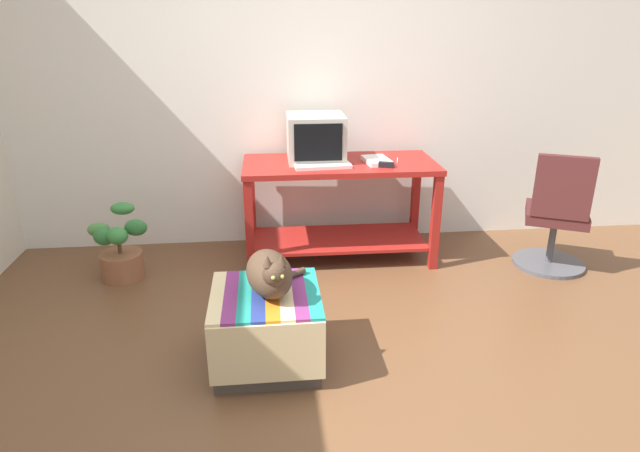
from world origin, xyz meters
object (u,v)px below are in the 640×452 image
at_px(desk, 339,193).
at_px(tv_monitor, 316,138).
at_px(book, 377,161).
at_px(potted_plant, 120,253).
at_px(cat, 270,273).
at_px(keyboard, 323,166).
at_px(ottoman_with_blanket, 267,328).
at_px(office_chair, 556,220).
at_px(stapler, 386,165).

distance_m(desk, tv_monitor, 0.45).
height_order(book, potted_plant, book).
height_order(tv_monitor, cat, tv_monitor).
relative_size(tv_monitor, keyboard, 1.05).
bearing_deg(desk, ottoman_with_blanket, -112.51).
height_order(tv_monitor, office_chair, tv_monitor).
distance_m(tv_monitor, book, 0.48).
distance_m(tv_monitor, cat, 1.53).
height_order(keyboard, stapler, stapler).
height_order(book, stapler, stapler).
xyz_separation_m(cat, potted_plant, (-1.05, 1.14, -0.34)).
xyz_separation_m(desk, keyboard, (-0.14, -0.14, 0.25)).
distance_m(desk, keyboard, 0.32).
relative_size(cat, office_chair, 0.48).
distance_m(cat, potted_plant, 1.59).
bearing_deg(potted_plant, stapler, 0.79).
height_order(book, office_chair, office_chair).
bearing_deg(keyboard, book, 8.70).
relative_size(desk, book, 5.35).
height_order(tv_monitor, ottoman_with_blanket, tv_monitor).
xyz_separation_m(desk, potted_plant, (-1.60, -0.21, -0.33)).
relative_size(office_chair, stapler, 8.09).
relative_size(book, ottoman_with_blanket, 0.46).
bearing_deg(stapler, potted_plant, 109.55).
xyz_separation_m(keyboard, stapler, (0.45, -0.04, 0.01)).
bearing_deg(office_chair, cat, 50.80).
distance_m(tv_monitor, keyboard, 0.27).
height_order(ottoman_with_blanket, office_chair, office_chair).
xyz_separation_m(desk, ottoman_with_blanket, (-0.57, -1.35, -0.31)).
bearing_deg(tv_monitor, cat, -104.15).
bearing_deg(stapler, keyboard, 103.18).
distance_m(keyboard, ottoman_with_blanket, 1.40).
bearing_deg(book, desk, 162.61).
height_order(tv_monitor, book, tv_monitor).
xyz_separation_m(keyboard, book, (0.41, 0.09, 0.00)).
height_order(book, cat, book).
height_order(tv_monitor, stapler, tv_monitor).
relative_size(tv_monitor, stapler, 3.81).
xyz_separation_m(book, office_chair, (1.27, -0.33, -0.39)).
relative_size(book, cat, 0.62).
distance_m(desk, potted_plant, 1.65).
height_order(keyboard, book, book).
bearing_deg(tv_monitor, potted_plant, -167.98).
relative_size(cat, stapler, 3.89).
bearing_deg(office_chair, stapler, 16.71).
relative_size(desk, tv_monitor, 3.41).
height_order(desk, tv_monitor, tv_monitor).
height_order(cat, stapler, stapler).
relative_size(keyboard, office_chair, 0.45).
height_order(potted_plant, stapler, stapler).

